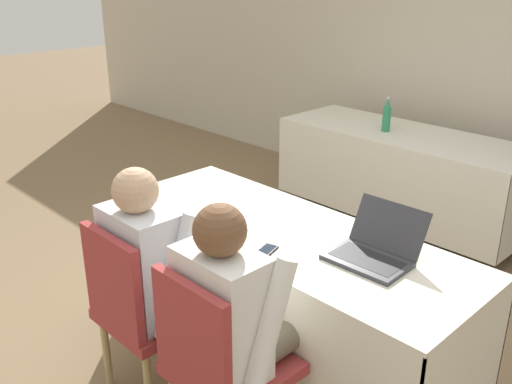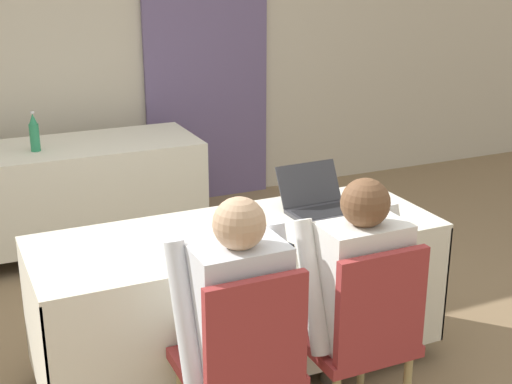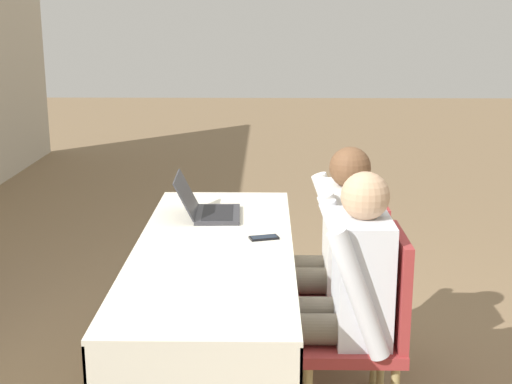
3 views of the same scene
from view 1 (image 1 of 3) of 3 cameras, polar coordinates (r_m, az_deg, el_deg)
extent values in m
plane|color=#846B4C|center=(3.15, 2.59, -16.18)|extent=(24.00, 24.00, 0.00)
cube|color=silver|center=(2.76, 2.85, -3.99)|extent=(1.94, 0.72, 0.02)
cube|color=silver|center=(2.70, -2.51, -12.35)|extent=(1.94, 0.01, 0.61)
cube|color=silver|center=(3.14, 7.17, -7.22)|extent=(1.94, 0.01, 0.61)
cube|color=silver|center=(3.56, -8.73, -3.72)|extent=(0.01, 0.72, 0.61)
cube|color=silver|center=(2.48, 20.07, -17.40)|extent=(0.01, 0.72, 0.61)
cylinder|color=#333333|center=(3.12, 2.61, -15.35)|extent=(0.06, 0.06, 0.11)
cube|color=silver|center=(4.52, 14.62, 5.64)|extent=(1.94, 0.72, 0.02)
cube|color=silver|center=(4.33, 11.75, 0.78)|extent=(1.94, 0.01, 0.61)
cube|color=silver|center=(4.90, 16.46, 2.82)|extent=(1.94, 0.01, 0.61)
cube|color=silver|center=(5.14, 5.13, 4.52)|extent=(0.01, 0.72, 0.61)
cylinder|color=#333333|center=(4.74, 13.85, -2.28)|extent=(0.06, 0.06, 0.11)
cube|color=#333338|center=(2.50, 11.03, -6.76)|extent=(0.35, 0.24, 0.02)
cube|color=black|center=(2.50, 11.05, -6.55)|extent=(0.31, 0.17, 0.00)
cube|color=#333338|center=(2.58, 13.18, -3.37)|extent=(0.35, 0.11, 0.20)
cube|color=black|center=(2.58, 13.18, -3.37)|extent=(0.31, 0.10, 0.17)
cube|color=black|center=(2.54, 0.98, -5.93)|extent=(0.10, 0.15, 0.01)
cube|color=#192333|center=(2.54, 0.98, -5.82)|extent=(0.09, 0.13, 0.00)
cube|color=white|center=(2.83, -3.29, -3.11)|extent=(0.26, 0.33, 0.00)
cylinder|color=#288456|center=(4.50, 12.91, 7.07)|extent=(0.06, 0.06, 0.18)
cone|color=#288456|center=(4.47, 13.04, 8.64)|extent=(0.05, 0.05, 0.07)
cylinder|color=silver|center=(4.46, 13.09, 9.15)|extent=(0.03, 0.03, 0.01)
cylinder|color=tan|center=(2.86, -4.68, -15.75)|extent=(0.04, 0.04, 0.39)
cylinder|color=tan|center=(3.09, -8.98, -12.78)|extent=(0.04, 0.04, 0.39)
cylinder|color=tan|center=(2.95, -14.71, -15.24)|extent=(0.04, 0.04, 0.39)
cube|color=#9E3333|center=(2.77, -10.07, -11.90)|extent=(0.44, 0.44, 0.05)
cube|color=#9E3333|center=(2.55, -14.16, -8.79)|extent=(0.40, 0.04, 0.45)
cylinder|color=tan|center=(2.75, -1.99, -17.53)|extent=(0.04, 0.04, 0.39)
cube|color=#9E3333|center=(2.42, -2.33, -17.20)|extent=(0.44, 0.44, 0.05)
cube|color=#9E3333|center=(2.16, -6.49, -14.28)|extent=(0.40, 0.04, 0.45)
cylinder|color=#665B4C|center=(2.72, -6.82, -10.11)|extent=(0.13, 0.42, 0.13)
cylinder|color=#665B4C|center=(2.85, -9.07, -8.68)|extent=(0.13, 0.42, 0.13)
cylinder|color=#665B4C|center=(2.97, -3.75, -13.56)|extent=(0.10, 0.10, 0.44)
cylinder|color=#665B4C|center=(3.09, -5.99, -12.14)|extent=(0.10, 0.10, 0.44)
cube|color=silver|center=(2.60, -11.39, -7.04)|extent=(0.36, 0.22, 0.52)
cylinder|color=silver|center=(2.46, -7.88, -8.34)|extent=(0.08, 0.26, 0.54)
cylinder|color=silver|center=(2.77, -13.12, -5.08)|extent=(0.08, 0.26, 0.54)
sphere|color=tan|center=(2.45, -11.98, 0.15)|extent=(0.20, 0.20, 0.20)
cylinder|color=#665B4C|center=(2.38, 1.55, -15.12)|extent=(0.13, 0.42, 0.13)
cylinder|color=#665B4C|center=(2.48, -1.51, -13.34)|extent=(0.13, 0.42, 0.13)
cylinder|color=#665B4C|center=(2.66, 4.33, -18.39)|extent=(0.10, 0.10, 0.44)
cylinder|color=#665B4C|center=(2.76, 1.41, -16.71)|extent=(0.10, 0.10, 0.44)
cube|color=white|center=(2.22, -3.42, -12.02)|extent=(0.36, 0.22, 0.52)
cylinder|color=white|center=(2.11, 1.28, -13.71)|extent=(0.08, 0.26, 0.54)
cylinder|color=white|center=(2.38, -6.07, -9.44)|extent=(0.08, 0.26, 0.54)
sphere|color=brown|center=(2.05, -3.64, -3.84)|extent=(0.20, 0.20, 0.20)
camera|label=2|loc=(3.09, -65.99, 10.43)|focal=50.00mm
camera|label=3|loc=(5.01, -27.13, 17.70)|focal=50.00mm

